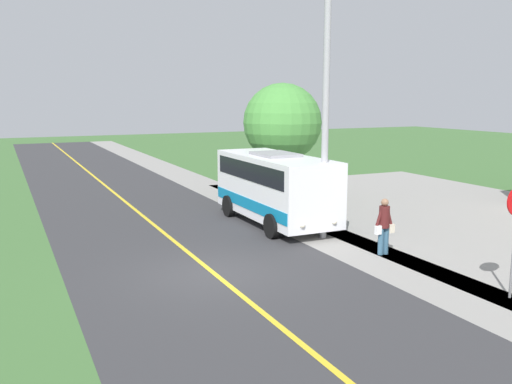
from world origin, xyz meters
TOP-DOWN VIEW (x-y plane):
  - ground_plane at (0.00, 0.00)m, footprint 120.00×120.00m
  - road_surface at (0.00, 0.00)m, footprint 8.00×100.00m
  - sidewalk at (-5.20, 0.00)m, footprint 2.40×100.00m
  - road_centre_line at (0.00, 0.00)m, footprint 0.16×100.00m
  - shuttle_bus_front at (-4.47, -4.79)m, footprint 2.59×6.67m
  - pedestrian_with_bags at (-5.64, 0.58)m, footprint 0.72×0.34m
  - street_light_pole at (-4.88, -2.03)m, footprint 1.97×0.24m
  - tree_curbside at (-7.40, -9.77)m, footprint 3.88×3.88m

SIDE VIEW (x-z plane):
  - ground_plane at x=0.00m, z-range 0.00..0.00m
  - sidewalk at x=-5.20m, z-range 0.00..0.01m
  - road_surface at x=0.00m, z-range 0.00..0.01m
  - road_centre_line at x=0.00m, z-range 0.01..0.01m
  - pedestrian_with_bags at x=-5.64m, z-range 0.08..1.91m
  - shuttle_bus_front at x=-4.47m, z-range 0.14..3.00m
  - tree_curbside at x=-7.40m, z-range 0.90..6.60m
  - street_light_pole at x=-4.88m, z-range 0.41..8.94m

